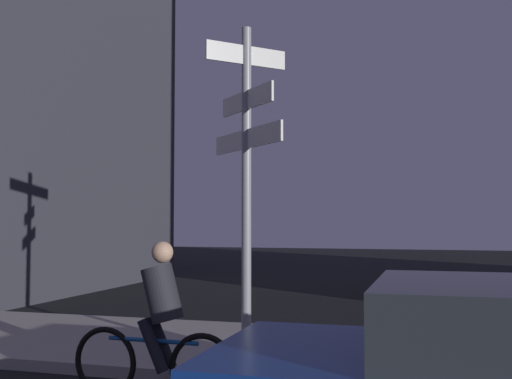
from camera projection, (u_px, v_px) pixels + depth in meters
The scene contains 3 objects.
sidewalk_kerb at pixel (369, 357), 7.81m from camera, with size 40.00×3.29×0.14m, color #9E9991.
signpost at pixel (246, 162), 7.53m from camera, with size 1.23×1.23×4.11m.
cyclist at pixel (157, 327), 6.09m from camera, with size 1.82×0.34×1.61m.
Camera 1 is at (0.79, -0.76, 1.81)m, focal length 42.52 mm.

